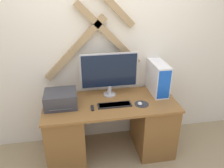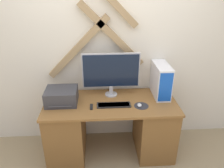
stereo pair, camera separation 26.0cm
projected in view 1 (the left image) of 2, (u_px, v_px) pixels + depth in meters
wall_back at (105, 47)px, 2.82m from camera, size 6.40×0.13×2.70m
desk at (111, 127)px, 2.87m from camera, size 1.64×0.71×0.77m
monitor at (109, 72)px, 2.74m from camera, size 0.73×0.16×0.57m
keyboard at (115, 105)px, 2.63m from camera, size 0.41×0.12×0.02m
mousepad at (142, 104)px, 2.66m from camera, size 0.17×0.17×0.00m
mouse at (140, 104)px, 2.64m from camera, size 0.05×0.07×0.03m
computer_tower at (158, 78)px, 2.86m from camera, size 0.18×0.44×0.42m
printer at (61, 99)px, 2.60m from camera, size 0.38×0.33×0.18m
remote_control at (92, 108)px, 2.57m from camera, size 0.03×0.11×0.02m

